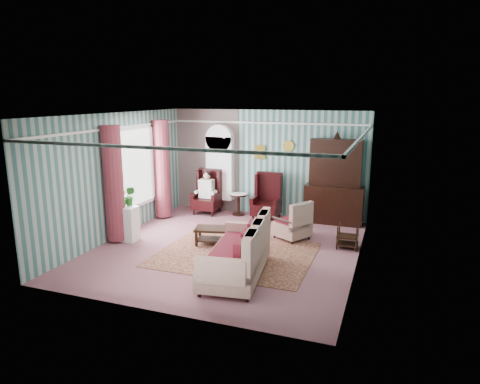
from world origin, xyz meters
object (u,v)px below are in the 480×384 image
(bookcase, at_px, (220,173))
(wingback_left, at_px, (207,192))
(plant_stand, at_px, (126,224))
(sofa, at_px, (236,248))
(dresser_hutch, at_px, (335,179))
(round_side_table, at_px, (238,204))
(seated_woman, at_px, (207,193))
(coffee_table, at_px, (215,236))
(nest_table, at_px, (348,236))
(floral_armchair, at_px, (292,221))
(wingback_right, at_px, (266,197))

(bookcase, height_order, wingback_left, bookcase)
(plant_stand, relative_size, sofa, 0.37)
(dresser_hutch, bearing_deg, round_side_table, -177.36)
(plant_stand, bearing_deg, seated_woman, 73.78)
(dresser_hutch, distance_m, round_side_table, 2.75)
(sofa, xyz_separation_m, coffee_table, (-1.05, 1.45, -0.36))
(nest_table, height_order, coffee_table, nest_table)
(round_side_table, height_order, floral_armchair, floral_armchair)
(round_side_table, height_order, nest_table, round_side_table)
(bookcase, bearing_deg, floral_armchair, -34.46)
(bookcase, distance_m, plant_stand, 3.39)
(floral_armchair, bearing_deg, seated_woman, 95.45)
(wingback_right, height_order, seated_woman, wingback_right)
(nest_table, bearing_deg, dresser_hutch, 107.39)
(bookcase, distance_m, floral_armchair, 3.14)
(round_side_table, bearing_deg, sofa, -70.44)
(wingback_right, bearing_deg, sofa, -81.83)
(plant_stand, xyz_separation_m, sofa, (3.09, -1.01, 0.15))
(dresser_hutch, height_order, wingback_left, dresser_hutch)
(wingback_right, bearing_deg, round_side_table, 169.99)
(sofa, xyz_separation_m, floral_armchair, (0.49, 2.42, -0.11))
(wingback_right, bearing_deg, bookcase, 165.43)
(nest_table, height_order, floral_armchair, floral_armchair)
(wingback_right, distance_m, floral_armchair, 1.71)
(round_side_table, distance_m, coffee_table, 2.49)
(wingback_left, relative_size, sofa, 0.57)
(seated_woman, height_order, sofa, seated_woman)
(dresser_hutch, bearing_deg, wingback_right, -171.23)
(bookcase, relative_size, coffee_table, 2.56)
(plant_stand, bearing_deg, wingback_left, 73.78)
(round_side_table, relative_size, plant_stand, 0.75)
(dresser_hutch, height_order, coffee_table, dresser_hutch)
(floral_armchair, relative_size, coffee_table, 1.01)
(plant_stand, distance_m, sofa, 3.26)
(sofa, height_order, coffee_table, sofa)
(bookcase, xyz_separation_m, nest_table, (3.82, -1.94, -0.85))
(dresser_hutch, bearing_deg, wingback_left, -175.59)
(dresser_hutch, height_order, sofa, dresser_hutch)
(bookcase, distance_m, wingback_left, 0.68)
(coffee_table, bearing_deg, dresser_hutch, 48.89)
(wingback_left, relative_size, plant_stand, 1.56)
(wingback_left, distance_m, round_side_table, 0.97)
(wingback_right, xyz_separation_m, nest_table, (2.32, -1.55, -0.35))
(floral_armchair, bearing_deg, wingback_left, 95.45)
(round_side_table, xyz_separation_m, nest_table, (3.17, -1.70, -0.03))
(dresser_hutch, xyz_separation_m, round_side_table, (-2.60, -0.12, -0.88))
(bookcase, xyz_separation_m, coffee_table, (0.99, -2.70, -0.93))
(sofa, distance_m, coffee_table, 1.82)
(dresser_hutch, xyz_separation_m, plant_stand, (-4.30, -3.02, -0.78))
(dresser_hutch, distance_m, floral_armchair, 1.92)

